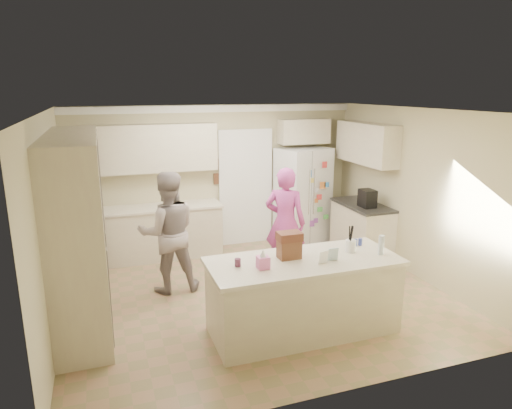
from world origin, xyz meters
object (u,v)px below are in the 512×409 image
object	(u,v)px
dollhouse_body	(289,249)
teen_girl	(285,223)
tissue_box	(263,262)
utensil_crock	(351,246)
island_base	(303,297)
teen_boy	(168,232)
refrigerator	(303,195)
coffee_maker	(367,198)

from	to	relation	value
dollhouse_body	teen_girl	size ratio (longest dim) A/B	0.15
tissue_box	dollhouse_body	size ratio (longest dim) A/B	0.54
dollhouse_body	utensil_crock	bearing A→B (deg)	-3.58
tissue_box	dollhouse_body	world-z (taller)	dollhouse_body
tissue_box	dollhouse_body	xyz separation A→B (m)	(0.40, 0.20, 0.04)
island_base	teen_girl	size ratio (longest dim) A/B	1.27
dollhouse_body	teen_boy	distance (m)	2.00
refrigerator	coffee_maker	bearing A→B (deg)	-78.28
tissue_box	refrigerator	bearing A→B (deg)	58.61
utensil_crock	teen_girl	world-z (taller)	teen_girl
coffee_maker	tissue_box	bearing A→B (deg)	-142.43
refrigerator	coffee_maker	xyz separation A→B (m)	(0.63, -1.22, 0.17)
coffee_maker	island_base	bearing A→B (deg)	-137.17
refrigerator	teen_boy	distance (m)	3.11
teen_girl	coffee_maker	bearing A→B (deg)	-135.61
refrigerator	utensil_crock	xyz separation A→B (m)	(-0.77, -3.07, 0.10)
island_base	teen_girl	distance (m)	1.76
coffee_maker	dollhouse_body	world-z (taller)	coffee_maker
dollhouse_body	teen_boy	size ratio (longest dim) A/B	0.15
island_base	tissue_box	world-z (taller)	tissue_box
refrigerator	island_base	size ratio (longest dim) A/B	0.82
refrigerator	coffee_maker	distance (m)	1.39
dollhouse_body	teen_girl	distance (m)	1.67
island_base	dollhouse_body	world-z (taller)	dollhouse_body
island_base	utensil_crock	xyz separation A→B (m)	(0.65, 0.05, 0.56)
tissue_box	teen_boy	size ratio (longest dim) A/B	0.08
tissue_box	teen_girl	world-z (taller)	teen_girl
dollhouse_body	coffee_maker	bearing A→B (deg)	39.29
refrigerator	coffee_maker	world-z (taller)	refrigerator
tissue_box	teen_boy	bearing A→B (deg)	113.87
coffee_maker	refrigerator	bearing A→B (deg)	117.49
utensil_crock	teen_girl	bearing A→B (deg)	97.35
refrigerator	tissue_box	bearing A→B (deg)	-137.16
island_base	teen_girl	xyz separation A→B (m)	(0.44, 1.65, 0.43)
refrigerator	dollhouse_body	xyz separation A→B (m)	(-1.57, -3.02, 0.14)
island_base	teen_boy	size ratio (longest dim) A/B	1.25
island_base	dollhouse_body	bearing A→B (deg)	146.31
tissue_box	dollhouse_body	distance (m)	0.45
coffee_maker	teen_girl	size ratio (longest dim) A/B	0.17
coffee_maker	dollhouse_body	bearing A→B (deg)	-140.71
utensil_crock	dollhouse_body	bearing A→B (deg)	176.42
teen_boy	teen_girl	bearing A→B (deg)	179.45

